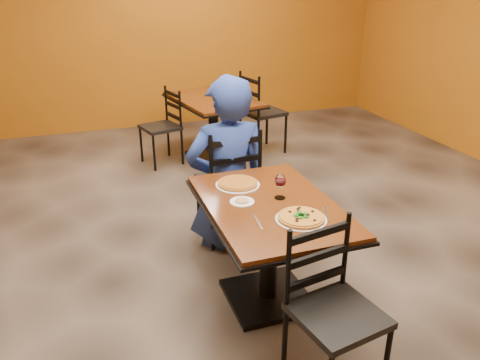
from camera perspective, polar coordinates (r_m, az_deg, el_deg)
name	(u,v)px	position (r m, az deg, el deg)	size (l,w,h in m)	color
floor	(244,262)	(3.86, 0.48, -9.70)	(7.00, 8.00, 0.01)	black
wall_back	(149,22)	(7.16, -10.78, 18.07)	(7.00, 0.01, 3.00)	#A45B12
table_main	(269,229)	(3.18, 3.53, -5.90)	(0.83, 1.23, 0.75)	#5D2D0E
table_second	(213,114)	(5.85, -3.22, 7.92)	(1.04, 1.37, 0.75)	#5D2D0E
chair_main_near	(338,316)	(2.63, 11.57, -15.62)	(0.42, 0.42, 0.94)	black
chair_main_far	(228,182)	(4.01, -1.48, -0.28)	(0.45, 0.45, 1.00)	black
chair_second_left	(160,128)	(5.75, -9.49, 6.18)	(0.40, 0.40, 0.89)	black
chair_second_right	(263,113)	(6.07, 2.77, 8.02)	(0.46, 0.46, 1.02)	black
diner	(227,163)	(3.83, -1.52, 2.01)	(0.68, 0.45, 1.43)	navy
plate_main	(301,220)	(2.89, 7.29, -4.70)	(0.31, 0.31, 0.01)	white
pizza_main	(301,217)	(2.89, 7.30, -4.42)	(0.28, 0.28, 0.02)	#9C320B
plate_far	(238,185)	(3.33, -0.27, -0.59)	(0.31, 0.31, 0.01)	white
pizza_far	(238,183)	(3.33, -0.27, -0.34)	(0.28, 0.28, 0.02)	#B38122
side_plate	(242,202)	(3.09, 0.24, -2.63)	(0.16, 0.16, 0.01)	white
dip	(242,201)	(3.08, 0.24, -2.48)	(0.09, 0.09, 0.01)	#A88251
wine_glass	(280,186)	(3.12, 4.82, -0.66)	(0.08, 0.08, 0.18)	white
fork	(258,222)	(2.85, 2.19, -5.05)	(0.01, 0.19, 0.00)	silver
knife	(326,214)	(2.99, 10.21, -3.96)	(0.01, 0.21, 0.00)	silver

